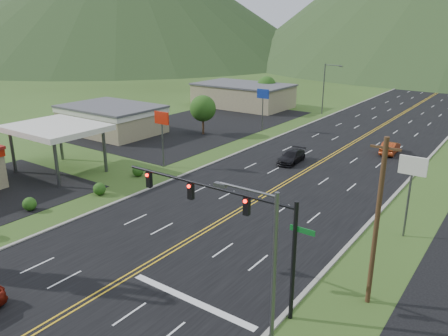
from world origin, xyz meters
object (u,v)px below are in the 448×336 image
Objects in this scene: gas_canopy at (56,129)px; car_red_far at (390,148)px; traffic_signal at (231,213)px; car_dark_mid at (292,157)px; streetlight_west at (325,86)px; streetlight_east at (268,272)px.

gas_canopy is 2.12× the size of car_red_far.
car_dark_mid is (-9.22, 25.87, -4.62)m from traffic_signal.
streetlight_west is 1.91× the size of car_red_far.
streetlight_east is at bearing -68.32° from car_dark_mid.
gas_canopy is at bearing -102.13° from streetlight_west.
streetlight_west reaches higher than car_red_far.
traffic_signal is at bearing -73.68° from car_dark_mid.
gas_canopy is (-28.48, 8.00, -0.46)m from traffic_signal.
streetlight_west is 0.90× the size of gas_canopy.
car_red_far is (8.35, 10.62, 0.06)m from car_dark_mid.
car_red_far reaches higher than car_dark_mid.
traffic_signal is 29.59m from gas_canopy.
gas_canopy reaches higher than car_red_far.
traffic_signal is at bearing -72.03° from streetlight_west.
streetlight_east is (4.70, -4.00, -0.15)m from traffic_signal.
car_dark_mid is 1.04× the size of car_red_far.
traffic_signal is at bearing -15.70° from gas_canopy.
traffic_signal is at bearing 88.04° from car_red_far.
streetlight_west is (-22.86, 60.00, 0.00)m from streetlight_east.
streetlight_east reaches higher than car_dark_mid.
streetlight_west is 31.75m from car_dark_mid.
traffic_signal is 1.46× the size of streetlight_east.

